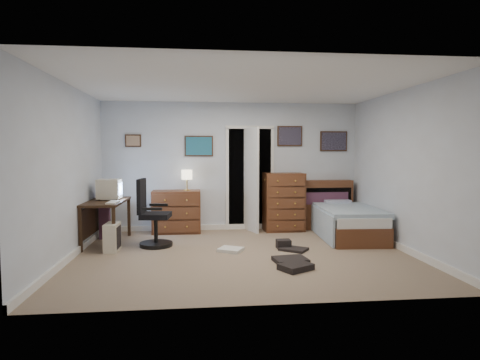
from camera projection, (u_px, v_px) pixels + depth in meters
name	position (u px, v px, depth m)	size (l,w,h in m)	color
floor	(243.00, 255.00, 6.00)	(5.00, 4.00, 0.02)	gray
computer_desk	(101.00, 210.00, 6.71)	(0.61, 1.27, 0.72)	#311D10
crt_monitor	(109.00, 189.00, 6.84)	(0.38, 0.36, 0.35)	beige
keyboard	(113.00, 202.00, 6.37)	(0.14, 0.39, 0.02)	beige
pc_tower	(112.00, 237.00, 6.21)	(0.21, 0.41, 0.43)	beige
office_chair	(152.00, 220.00, 6.51)	(0.59, 0.59, 1.10)	black
media_stack	(105.00, 214.00, 7.09)	(0.17, 0.17, 0.86)	maroon
low_dresser	(177.00, 212.00, 7.62)	(0.91, 0.45, 0.80)	brown
table_lamp	(187.00, 175.00, 7.60)	(0.20, 0.20, 0.39)	gold
doorway	(248.00, 178.00, 8.22)	(0.96, 1.12, 2.05)	black
tall_dresser	(284.00, 202.00, 7.80)	(0.77, 0.45, 1.13)	brown
headboard_bookcase	(325.00, 203.00, 8.00)	(1.09, 0.30, 0.97)	brown
bed	(346.00, 222.00, 7.21)	(1.08, 1.88, 0.60)	brown
wall_posters	(261.00, 141.00, 7.90)	(4.38, 0.04, 0.60)	#331E11
floor_clutter	(281.00, 256.00, 5.80)	(1.46, 1.51, 0.14)	black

